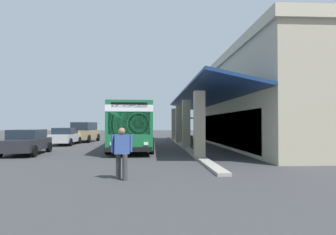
% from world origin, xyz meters
% --- Properties ---
extents(ground, '(120.00, 120.00, 0.00)m').
position_xyz_m(ground, '(0.00, 8.00, 0.00)').
color(ground, '#38383A').
extents(curb_strip, '(28.77, 0.50, 0.12)m').
position_xyz_m(curb_strip, '(1.51, 4.31, 0.06)').
color(curb_strip, '#9E998E').
rests_on(curb_strip, ground).
extents(plaza_building, '(24.27, 16.93, 7.01)m').
position_xyz_m(plaza_building, '(1.51, 13.94, 3.51)').
color(plaza_building, '#B2A88E').
rests_on(plaza_building, ground).
extents(transit_bus, '(11.31, 3.15, 3.34)m').
position_xyz_m(transit_bus, '(4.44, 0.36, 1.85)').
color(transit_bus, '#196638').
rests_on(transit_bus, ground).
extents(parked_sedan_silver, '(4.41, 2.03, 1.47)m').
position_xyz_m(parked_sedan_silver, '(-0.13, -5.68, 0.75)').
color(parked_sedan_silver, '#B2B5BA').
rests_on(parked_sedan_silver, ground).
extents(parked_suv_tan, '(4.96, 2.50, 1.97)m').
position_xyz_m(parked_suv_tan, '(-4.55, -5.01, 1.02)').
color(parked_suv_tan, '#9E845B').
rests_on(parked_suv_tan, ground).
extents(parked_sedan_charcoal, '(4.52, 2.22, 1.47)m').
position_xyz_m(parked_sedan_charcoal, '(7.93, -5.58, 0.75)').
color(parked_sedan_charcoal, '#232328').
rests_on(parked_sedan_charcoal, ground).
extents(pedestrian, '(0.39, 0.68, 1.68)m').
position_xyz_m(pedestrian, '(16.26, 0.85, 0.94)').
color(pedestrian, '#38383D').
rests_on(pedestrian, ground).
extents(potted_palm, '(1.88, 1.64, 2.49)m').
position_xyz_m(potted_palm, '(-3.71, 5.44, 0.61)').
color(potted_palm, brown).
rests_on(potted_palm, ground).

